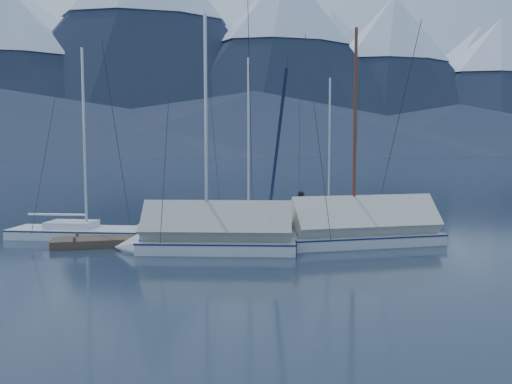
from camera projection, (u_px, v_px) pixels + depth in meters
ground at (267, 247)px, 23.31m from camera, size 1000.00×1000.00×0.00m
mountain_range at (135, 68)px, 377.64m from camera, size 877.00×584.00×150.50m
dock at (256, 237)px, 25.23m from camera, size 18.00×1.50×0.54m
mooring_posts at (246, 232)px, 25.09m from camera, size 15.12×1.52×0.35m
sailboat_open_left at (97, 235)px, 25.46m from camera, size 7.60×4.42×9.71m
sailboat_open_mid at (258, 228)px, 27.47m from camera, size 7.27×3.10×9.53m
sailboat_open_right at (337, 223)px, 29.23m from camera, size 6.84×3.75×8.71m
sailboat_covered_near at (350, 233)px, 23.72m from camera, size 8.01×3.46×10.40m
sailboat_covered_far at (203, 239)px, 22.28m from camera, size 7.85×4.28×10.55m
person at (301, 210)px, 26.14m from camera, size 0.58×0.75×1.81m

